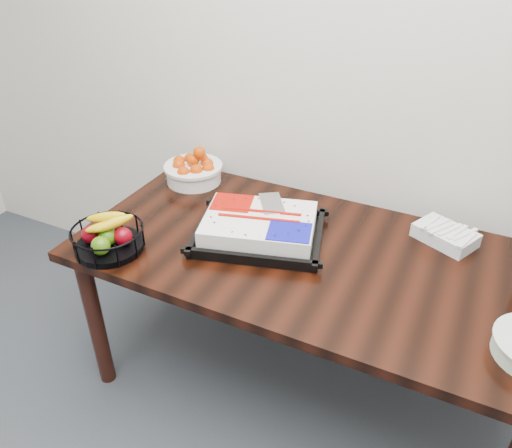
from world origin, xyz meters
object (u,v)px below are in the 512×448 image
at_px(table, 308,269).
at_px(fruit_basket, 108,236).
at_px(cake_tray, 259,227).
at_px(tangerine_bowl, 193,167).

height_order(table, fruit_basket, fruit_basket).
distance_m(cake_tray, fruit_basket, 0.59).
xyz_separation_m(table, fruit_basket, (-0.70, -0.33, 0.15)).
relative_size(table, fruit_basket, 6.53).
distance_m(table, cake_tray, 0.25).
relative_size(tangerine_bowl, fruit_basket, 1.01).
xyz_separation_m(tangerine_bowl, fruit_basket, (0.01, -0.63, -0.02)).
bearing_deg(table, fruit_basket, -154.95).
xyz_separation_m(table, cake_tray, (-0.21, 0.01, 0.13)).
bearing_deg(cake_tray, tangerine_bowl, 149.04).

